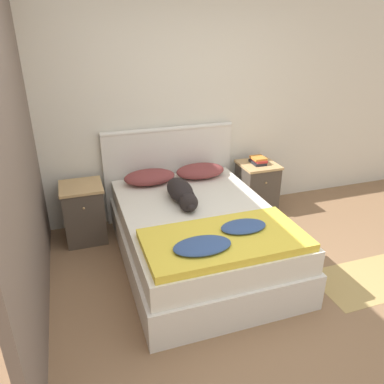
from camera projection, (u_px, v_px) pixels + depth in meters
The scene contains 13 objects.
ground_plane at pixel (250, 331), 2.86m from camera, with size 16.00×16.00×0.00m, color #896647.
wall_back at pixel (171, 109), 4.17m from camera, with size 9.00×0.06×2.55m.
wall_side_left at pixel (19, 151), 2.80m from camera, with size 0.06×3.10×2.55m.
bed at pixel (199, 236), 3.62m from camera, with size 1.44×2.00×0.55m.
headboard at pixel (170, 171), 4.38m from camera, with size 1.52×0.06×1.09m.
nightstand_left at pixel (84, 212), 3.97m from camera, with size 0.43×0.45×0.63m.
nightstand_right at pixel (257, 188), 4.56m from camera, with size 0.43×0.45×0.63m.
pillow_left at pixel (150, 177), 4.06m from camera, with size 0.56×0.35×0.15m.
pillow_right at pixel (200, 171), 4.23m from camera, with size 0.56×0.35×0.15m.
quilt at pixel (224, 240), 2.95m from camera, with size 1.29×0.68×0.12m.
dog at pixel (182, 193), 3.64m from camera, with size 0.23×0.71×0.20m.
book_stack at pixel (258, 160), 4.41m from camera, with size 0.15×0.21×0.08m.
rug at pixel (380, 277), 3.46m from camera, with size 1.25×0.59×0.00m.
Camera 1 is at (-1.11, -1.91, 2.15)m, focal length 35.00 mm.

